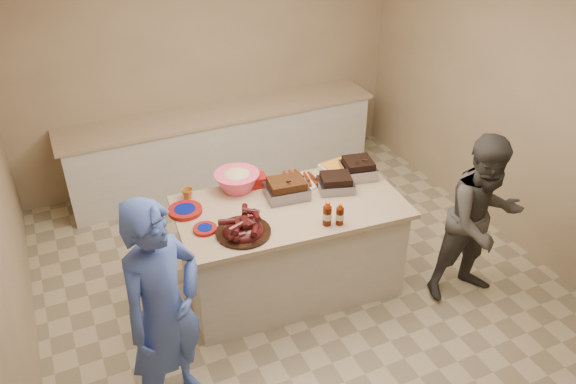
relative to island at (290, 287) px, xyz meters
name	(u,v)px	position (x,y,z in m)	size (l,w,h in m)	color
room	(307,293)	(0.10, -0.14, 0.00)	(4.50, 5.00, 2.70)	tan
back_counter	(223,147)	(0.10, 2.06, 0.45)	(3.60, 0.64, 0.90)	beige
island	(290,287)	(0.00, 0.00, 0.00)	(1.89, 0.99, 0.90)	beige
rib_platter	(243,233)	(-0.50, -0.20, 0.90)	(0.43, 0.43, 0.17)	#460E0F
pulled_pork_tray	(287,197)	(0.02, 0.13, 0.90)	(0.35, 0.27, 0.11)	#47230F
brisket_tray	(335,190)	(0.46, 0.06, 0.90)	(0.30, 0.25, 0.09)	black
roasting_pan	(357,176)	(0.75, 0.18, 0.90)	(0.28, 0.28, 0.11)	gray
coleslaw_bowl	(238,189)	(-0.31, 0.42, 0.90)	(0.39, 0.39, 0.27)	#FF4C72
sausage_plate	(301,183)	(0.24, 0.29, 0.90)	(0.32, 0.32, 0.05)	silver
mac_cheese_dish	(336,170)	(0.63, 0.35, 0.90)	(0.28, 0.21, 0.07)	orange
bbq_bottle_a	(327,224)	(0.14, -0.37, 0.90)	(0.07, 0.07, 0.21)	#441104
bbq_bottle_b	(339,224)	(0.24, -0.41, 0.90)	(0.06, 0.06, 0.19)	#441104
mustard_bottle	(272,192)	(-0.06, 0.25, 0.90)	(0.04, 0.04, 0.12)	#F9DB00
sauce_bowl	(285,190)	(0.05, 0.24, 0.90)	(0.14, 0.04, 0.14)	silver
plate_stack_large	(185,212)	(-0.82, 0.27, 0.90)	(0.28, 0.28, 0.03)	maroon
plate_stack_small	(205,230)	(-0.75, -0.04, 0.90)	(0.19, 0.19, 0.03)	maroon
plastic_cup	(188,198)	(-0.74, 0.46, 0.90)	(0.10, 0.09, 0.10)	#AD6320
basket_stack	(255,186)	(-0.15, 0.41, 0.90)	(0.19, 0.14, 0.10)	maroon
guest_gray	(466,290)	(1.43, -0.71, 0.00)	(0.75, 1.54, 0.58)	#494642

